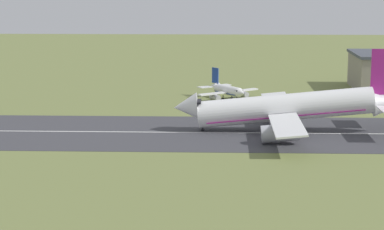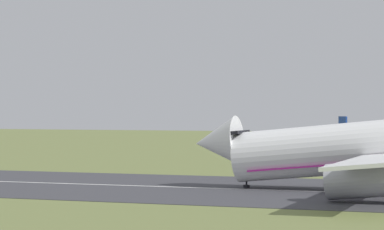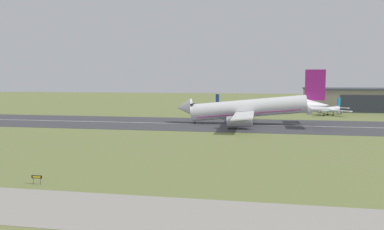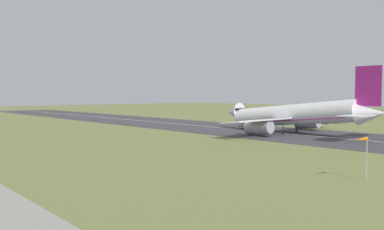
% 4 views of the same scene
% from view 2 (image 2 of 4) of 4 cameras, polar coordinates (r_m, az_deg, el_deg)
% --- Properties ---
extents(runway_strip, '(456.77, 40.11, 0.06)m').
position_cam_2_polar(runway_strip, '(111.84, 9.96, -4.83)').
color(runway_strip, '#3D3D42').
rests_on(runway_strip, ground_plane).
extents(runway_centreline, '(411.10, 0.70, 0.01)m').
position_cam_2_polar(runway_centreline, '(111.84, 9.96, -4.81)').
color(runway_centreline, silver).
rests_on(runway_centreline, runway_strip).
extents(airplane_parked_centre, '(18.82, 17.39, 8.86)m').
position_cam_2_polar(airplane_parked_centre, '(160.89, 10.41, -2.32)').
color(airplane_parked_centre, white).
rests_on(airplane_parked_centre, ground_plane).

